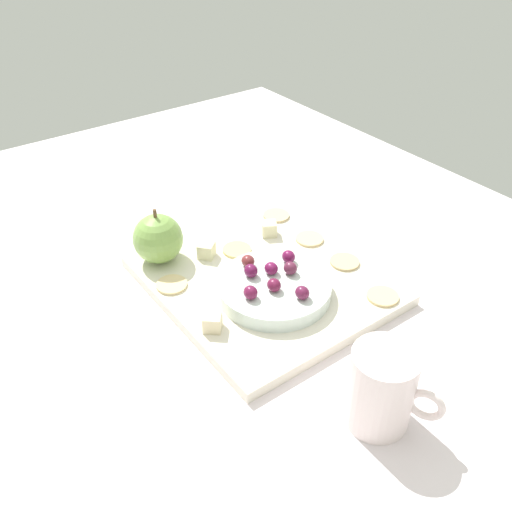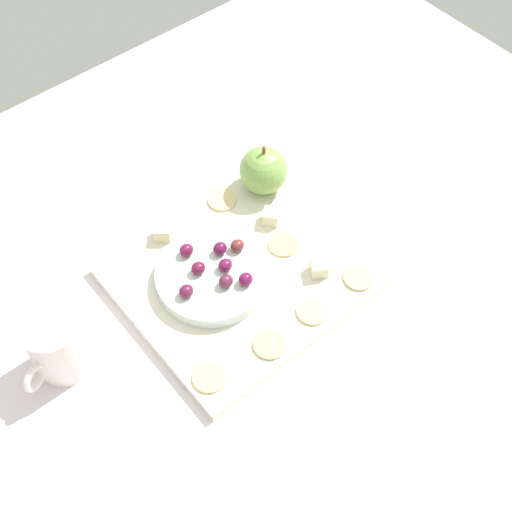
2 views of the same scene
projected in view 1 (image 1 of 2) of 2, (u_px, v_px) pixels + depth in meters
table at (253, 292)px, 82.50cm from camera, size 134.59×103.57×4.82cm
platter at (263, 280)px, 79.65cm from camera, size 32.59×28.98×1.63cm
serving_dish at (274, 288)px, 75.18cm from camera, size 15.49×15.49×2.12cm
apple_whole at (158, 239)px, 80.36cm from camera, size 7.32×7.32×7.32cm
apple_stem at (155, 213)px, 77.88cm from camera, size 0.50×0.50×1.20cm
cheese_cube_0 at (212, 322)px, 69.53cm from camera, size 3.19×3.19×2.26cm
cheese_cube_1 at (269, 229)px, 87.21cm from camera, size 3.09×3.09×2.26cm
cheese_cube_2 at (206, 250)px, 82.37cm from camera, size 3.18×3.18×2.26cm
cracker_0 at (237, 250)px, 84.08cm from camera, size 4.34×4.34×0.40cm
cracker_1 at (310, 239)px, 86.51cm from camera, size 4.34×4.34×0.40cm
cracker_2 at (172, 285)px, 77.16cm from camera, size 4.34×4.34×0.40cm
cracker_3 at (383, 296)px, 75.10cm from camera, size 4.34×4.34×0.40cm
cracker_4 at (345, 262)px, 81.54cm from camera, size 4.34×4.34×0.40cm
cracker_5 at (276, 216)px, 92.22cm from camera, size 4.34×4.34×0.40cm
grape_0 at (248, 261)px, 77.10cm from camera, size 1.99×1.79×1.64cm
grape_1 at (272, 268)px, 75.73cm from camera, size 1.99×1.79×1.69cm
grape_2 at (251, 292)px, 71.33cm from camera, size 1.99×1.79×1.80cm
grape_3 at (290, 268)px, 75.60cm from camera, size 1.99×1.79×1.80cm
grape_4 at (251, 271)px, 75.09cm from camera, size 1.99×1.79×1.84cm
grape_5 at (300, 294)px, 71.11cm from camera, size 1.99×1.79×1.78cm
grape_6 at (289, 257)px, 77.75cm from camera, size 1.99×1.79×1.84cm
grape_7 at (274, 285)px, 72.64cm from camera, size 1.99×1.79×1.73cm
cup at (382, 389)px, 58.07cm from camera, size 9.78×7.10×9.67cm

